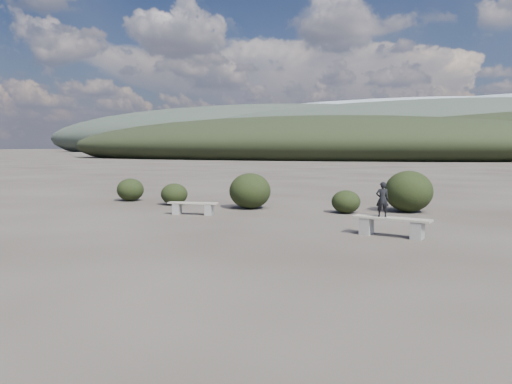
% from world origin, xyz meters
% --- Properties ---
extents(ground, '(1200.00, 1200.00, 0.00)m').
position_xyz_m(ground, '(0.00, 0.00, 0.00)').
color(ground, '#2E2924').
rests_on(ground, ground).
extents(bench_left, '(1.75, 0.66, 0.43)m').
position_xyz_m(bench_left, '(-3.22, 5.98, 0.26)').
color(bench_left, slate).
rests_on(bench_left, ground).
extents(bench_right, '(2.04, 0.79, 0.50)m').
position_xyz_m(bench_right, '(3.60, 4.16, 0.30)').
color(bench_right, slate).
rests_on(bench_right, ground).
extents(seated_person, '(0.39, 0.31, 0.92)m').
position_xyz_m(seated_person, '(3.35, 4.21, 0.96)').
color(seated_person, black).
rests_on(seated_person, bench_right).
extents(shrub_a, '(1.06, 1.06, 0.87)m').
position_xyz_m(shrub_a, '(-5.35, 8.32, 0.43)').
color(shrub_a, black).
rests_on(shrub_a, ground).
extents(shrub_b, '(1.57, 1.57, 1.34)m').
position_xyz_m(shrub_b, '(-2.06, 8.32, 0.67)').
color(shrub_b, black).
rests_on(shrub_b, ground).
extents(shrub_c, '(1.01, 1.01, 0.81)m').
position_xyz_m(shrub_c, '(1.57, 8.35, 0.40)').
color(shrub_c, black).
rests_on(shrub_c, ground).
extents(shrub_d, '(1.69, 1.69, 1.48)m').
position_xyz_m(shrub_d, '(3.58, 9.50, 0.74)').
color(shrub_d, black).
rests_on(shrub_d, ground).
extents(shrub_f, '(1.15, 1.15, 0.97)m').
position_xyz_m(shrub_f, '(-7.91, 8.95, 0.49)').
color(shrub_f, black).
rests_on(shrub_f, ground).
extents(mountain_ridges, '(500.00, 400.00, 56.00)m').
position_xyz_m(mountain_ridges, '(-7.48, 339.06, 10.84)').
color(mountain_ridges, black).
rests_on(mountain_ridges, ground).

